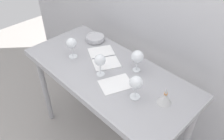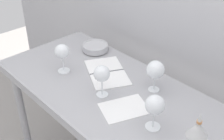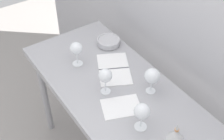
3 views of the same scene
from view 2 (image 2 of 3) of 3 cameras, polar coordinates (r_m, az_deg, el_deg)
steel_counter at (r=1.62m, az=-0.04°, el=-6.84°), size 1.40×0.65×0.90m
wine_glass_near_center at (r=1.45m, az=-2.09°, el=-0.82°), size 0.08×0.08×0.17m
wine_glass_near_right at (r=1.27m, az=8.36°, el=-6.91°), size 0.09×0.09×0.17m
wine_glass_near_left at (r=1.67m, az=-9.74°, el=3.45°), size 0.08×0.08×0.17m
wine_glass_far_right at (r=1.50m, az=8.49°, el=-0.08°), size 0.10×0.10×0.17m
open_notebook at (r=1.69m, az=-1.01°, el=-0.46°), size 0.38×0.33×0.01m
tasting_sheet_upper at (r=1.43m, az=2.44°, el=-7.47°), size 0.23×0.27×0.00m
tasting_bowl at (r=1.91m, az=-3.29°, el=4.48°), size 0.17×0.17×0.05m
decanter_funnel at (r=1.33m, az=16.43°, el=-10.97°), size 0.10×0.10×0.13m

